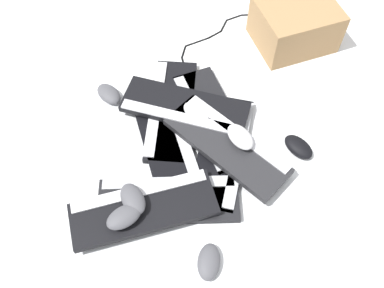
# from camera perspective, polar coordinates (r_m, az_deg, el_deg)

# --- Properties ---
(ground_plane) EXTENTS (3.20, 3.20, 0.00)m
(ground_plane) POSITION_cam_1_polar(r_m,az_deg,el_deg) (1.48, -0.75, 0.93)
(ground_plane) COLOR white
(keyboard_0) EXTENTS (0.18, 0.45, 0.03)m
(keyboard_0) POSITION_cam_1_polar(r_m,az_deg,el_deg) (1.42, -2.70, -1.95)
(keyboard_0) COLOR black
(keyboard_0) RESTS_ON ground
(keyboard_1) EXTENTS (0.46, 0.23, 0.03)m
(keyboard_1) POSITION_cam_1_polar(r_m,az_deg,el_deg) (1.35, -3.15, -7.43)
(keyboard_1) COLOR black
(keyboard_1) RESTS_ON ground
(keyboard_2) EXTENTS (0.33, 0.46, 0.03)m
(keyboard_2) POSITION_cam_1_polar(r_m,az_deg,el_deg) (1.44, 4.13, -0.91)
(keyboard_2) COLOR black
(keyboard_2) RESTS_ON ground
(keyboard_3) EXTENTS (0.21, 0.46, 0.03)m
(keyboard_3) POSITION_cam_1_polar(r_m,az_deg,el_deg) (1.51, 2.83, 3.42)
(keyboard_3) COLOR black
(keyboard_3) RESTS_ON ground
(keyboard_4) EXTENTS (0.27, 0.46, 0.03)m
(keyboard_4) POSITION_cam_1_polar(r_m,az_deg,el_deg) (1.53, -2.85, 4.61)
(keyboard_4) COLOR black
(keyboard_4) RESTS_ON ground
(keyboard_5) EXTENTS (0.37, 0.45, 0.03)m
(keyboard_5) POSITION_cam_1_polar(r_m,az_deg,el_deg) (1.41, 4.70, -0.14)
(keyboard_5) COLOR #232326
(keyboard_5) RESTS_ON keyboard_2
(keyboard_6) EXTENTS (0.45, 0.17, 0.03)m
(keyboard_6) POSITION_cam_1_polar(r_m,az_deg,el_deg) (1.31, -6.49, -8.54)
(keyboard_6) COLOR black
(keyboard_6) RESTS_ON keyboard_1
(keyboard_7) EXTENTS (0.46, 0.35, 0.03)m
(keyboard_7) POSITION_cam_1_polar(r_m,az_deg,el_deg) (1.50, -0.96, 4.88)
(keyboard_7) COLOR black
(keyboard_7) RESTS_ON keyboard_4
(mouse_0) EXTENTS (0.11, 0.13, 0.04)m
(mouse_0) POSITION_cam_1_polar(r_m,az_deg,el_deg) (1.59, -11.02, 6.57)
(mouse_0) COLOR #4C4C51
(mouse_0) RESTS_ON ground
(mouse_1) EXTENTS (0.09, 0.12, 0.04)m
(mouse_1) POSITION_cam_1_polar(r_m,az_deg,el_deg) (1.29, -7.89, -7.28)
(mouse_1) COLOR #4C4C51
(mouse_1) RESTS_ON keyboard_6
(mouse_2) EXTENTS (0.10, 0.13, 0.04)m
(mouse_2) POSITION_cam_1_polar(r_m,az_deg,el_deg) (1.39, 6.44, 0.95)
(mouse_2) COLOR silver
(mouse_2) RESTS_ON keyboard_5
(mouse_3) EXTENTS (0.13, 0.10, 0.04)m
(mouse_3) POSITION_cam_1_polar(r_m,az_deg,el_deg) (1.27, -9.05, -9.56)
(mouse_3) COLOR #4C4C51
(mouse_3) RESTS_ON keyboard_6
(mouse_4) EXTENTS (0.11, 0.13, 0.04)m
(mouse_4) POSITION_cam_1_polar(r_m,az_deg,el_deg) (1.48, 14.01, -0.37)
(mouse_4) COLOR black
(mouse_4) RESTS_ON ground
(mouse_5) EXTENTS (0.11, 0.13, 0.04)m
(mouse_5) POSITION_cam_1_polar(r_m,az_deg,el_deg) (1.48, 0.54, 4.15)
(mouse_5) COLOR silver
(mouse_5) RESTS_ON keyboard_3
(mouse_6) EXTENTS (0.10, 0.13, 0.04)m
(mouse_6) POSITION_cam_1_polar(r_m,az_deg,el_deg) (1.27, 2.26, -15.43)
(mouse_6) COLOR #4C4C51
(mouse_6) RESTS_ON ground
(cable_0) EXTENTS (0.37, 0.35, 0.01)m
(cable_0) POSITION_cam_1_polar(r_m,az_deg,el_deg) (1.76, 2.27, 13.44)
(cable_0) COLOR black
(cable_0) RESTS_ON ground
(cardboard_box) EXTENTS (0.32, 0.27, 0.17)m
(cardboard_box) POSITION_cam_1_polar(r_m,az_deg,el_deg) (1.76, 13.58, 15.22)
(cardboard_box) COLOR #9E774C
(cardboard_box) RESTS_ON ground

